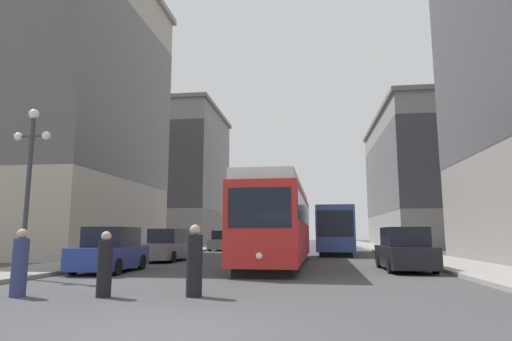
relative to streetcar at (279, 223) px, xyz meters
The scene contains 16 objects.
ground_plane 14.62m from the streetcar, 92.06° to the right, with size 200.00×200.00×0.00m, color #424244.
sidewalk_left 27.33m from the streetcar, 110.44° to the left, with size 3.35×120.00×0.15m, color gray.
sidewalk_right 26.99m from the streetcar, 71.63° to the left, with size 3.35×120.00×0.15m, color gray.
streetcar is the anchor object (origin of this frame).
transit_bus 12.83m from the streetcar, 74.86° to the left, with size 2.98×11.58×3.45m.
parked_car_left_near 7.05m from the streetcar, 160.51° to the left, with size 2.00×5.03×1.82m.
parked_car_left_mid 8.16m from the streetcar, 144.24° to the right, with size 2.06×4.34×1.82m.
parked_car_right_far 6.19m from the streetcar, 24.68° to the right, with size 1.90×4.48×1.82m.
parked_car_left_far 18.39m from the streetcar, 110.89° to the left, with size 2.04×4.33×1.82m.
pedestrian_crossing_near 12.77m from the streetcar, 116.30° to the right, with size 0.37×0.37×1.67m.
pedestrian_crossing_far 10.95m from the streetcar, 96.81° to the right, with size 0.40×0.40×1.78m.
pedestrian_on_sidewalk 11.77m from the streetcar, 107.35° to the right, with size 0.36×0.36×1.61m.
lamp_post_left_near 11.45m from the streetcar, 138.43° to the right, with size 1.41×0.36×5.95m.
building_left_corner 21.57m from the streetcar, 158.13° to the left, with size 14.48×15.66×21.84m.
building_left_midblock 40.18m from the streetcar, 117.60° to the left, with size 14.77×16.42×18.73m.
building_right_corner 36.98m from the streetcar, 64.65° to the left, with size 11.49×24.37×16.34m.
Camera 1 is at (2.18, -6.76, 1.55)m, focal length 29.38 mm.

